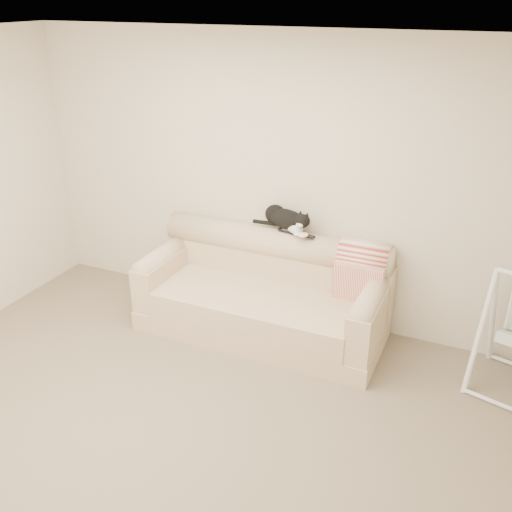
{
  "coord_description": "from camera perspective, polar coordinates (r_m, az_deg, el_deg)",
  "views": [
    {
      "loc": [
        1.79,
        -2.57,
        2.86
      ],
      "look_at": [
        0.07,
        1.27,
        0.9
      ],
      "focal_mm": 40.0,
      "sensor_mm": 36.0,
      "label": 1
    }
  ],
  "objects": [
    {
      "name": "room_shell",
      "position": [
        3.41,
        -9.9,
        1.57
      ],
      "size": [
        5.04,
        4.04,
        2.6
      ],
      "color": "beige",
      "rests_on": "ground"
    },
    {
      "name": "tuxedo_cat",
      "position": [
        5.11,
        3.06,
        3.7
      ],
      "size": [
        0.59,
        0.35,
        0.23
      ],
      "color": "black",
      "rests_on": "sofa"
    },
    {
      "name": "ground_plane",
      "position": [
        4.24,
        -8.33,
        -17.71
      ],
      "size": [
        5.0,
        5.0,
        0.0
      ],
      "primitive_type": "plane",
      "color": "#71634F",
      "rests_on": "ground"
    },
    {
      "name": "throw_blanket",
      "position": [
        5.0,
        10.7,
        -0.76
      ],
      "size": [
        0.43,
        0.38,
        0.58
      ],
      "color": "red",
      "rests_on": "sofa"
    },
    {
      "name": "remote_a",
      "position": [
        5.11,
        3.2,
        2.51
      ],
      "size": [
        0.19,
        0.08,
        0.03
      ],
      "color": "black",
      "rests_on": "sofa"
    },
    {
      "name": "remote_b",
      "position": [
        5.03,
        5.0,
        2.07
      ],
      "size": [
        0.18,
        0.09,
        0.02
      ],
      "color": "black",
      "rests_on": "sofa"
    },
    {
      "name": "sofa",
      "position": [
        5.2,
        0.85,
        -3.86
      ],
      "size": [
        2.2,
        0.93,
        0.9
      ],
      "color": "beige",
      "rests_on": "ground"
    }
  ]
}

